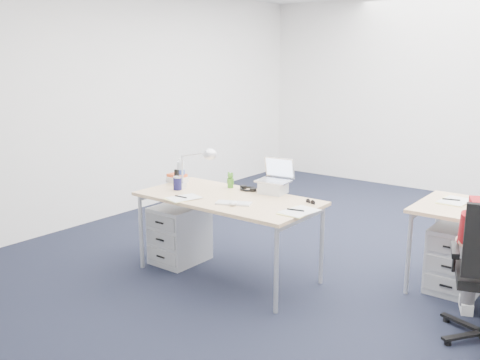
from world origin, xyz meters
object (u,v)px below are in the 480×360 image
at_px(silver_laptop, 273,177).
at_px(wireless_keyboard, 234,203).
at_px(can_koozie, 177,183).
at_px(water_bottle, 181,171).
at_px(computer_mouse, 234,203).
at_px(book_stack, 177,178).
at_px(bear_figurine, 230,180).
at_px(drawer_pedestal_far, 457,259).
at_px(drawer_pedestal_near, 180,234).
at_px(headphones, 248,188).
at_px(desk_lamp, 193,168).
at_px(sunglasses, 310,202).
at_px(desk_near, 228,202).
at_px(cordless_phone, 177,177).

height_order(silver_laptop, wireless_keyboard, silver_laptop).
height_order(can_koozie, water_bottle, water_bottle).
relative_size(computer_mouse, book_stack, 0.54).
relative_size(silver_laptop, bear_figurine, 2.05).
bearing_deg(drawer_pedestal_far, wireless_keyboard, -144.73).
bearing_deg(drawer_pedestal_near, headphones, 28.85).
height_order(bear_figurine, desk_lamp, desk_lamp).
distance_m(can_koozie, sunglasses, 1.26).
bearing_deg(desk_near, can_koozie, -171.57).
height_order(drawer_pedestal_near, bear_figurine, bear_figurine).
distance_m(desk_near, computer_mouse, 0.29).
bearing_deg(book_stack, headphones, 12.70).
height_order(computer_mouse, book_stack, book_stack).
height_order(headphones, sunglasses, headphones).
relative_size(desk_near, sunglasses, 15.36).
bearing_deg(drawer_pedestal_near, silver_laptop, 23.43).
relative_size(can_koozie, bear_figurine, 0.85).
distance_m(computer_mouse, cordless_phone, 0.91).
distance_m(water_bottle, book_stack, 0.09).
xyz_separation_m(silver_laptop, can_koozie, (-0.77, -0.43, -0.09)).
relative_size(drawer_pedestal_far, desk_lamp, 1.28).
bearing_deg(desk_near, headphones, 91.66).
height_order(headphones, bear_figurine, bear_figurine).
bearing_deg(water_bottle, desk_near, -12.36).
xyz_separation_m(book_stack, desk_lamp, (0.35, -0.16, 0.17)).
height_order(wireless_keyboard, computer_mouse, computer_mouse).
bearing_deg(wireless_keyboard, headphones, 89.12).
bearing_deg(wireless_keyboard, desk_near, 117.12).
xyz_separation_m(desk_near, sunglasses, (0.68, 0.25, 0.06)).
distance_m(water_bottle, cordless_phone, 0.12).
xyz_separation_m(desk_near, cordless_phone, (-0.67, 0.06, 0.12)).
distance_m(headphones, can_koozie, 0.65).
relative_size(wireless_keyboard, bear_figurine, 1.96).
bearing_deg(drawer_pedestal_far, desk_lamp, -155.78).
bearing_deg(bear_figurine, desk_near, -79.22).
bearing_deg(wireless_keyboard, drawer_pedestal_near, 145.92).
height_order(drawer_pedestal_far, can_koozie, can_koozie).
height_order(desk_near, silver_laptop, silver_laptop).
bearing_deg(can_koozie, wireless_keyboard, -5.70).
bearing_deg(silver_laptop, book_stack, -174.82).
xyz_separation_m(wireless_keyboard, bear_figurine, (-0.38, 0.43, 0.07)).
bearing_deg(headphones, desk_lamp, -128.13).
height_order(silver_laptop, cordless_phone, silver_laptop).
distance_m(computer_mouse, headphones, 0.54).
relative_size(desk_near, computer_mouse, 16.41).
height_order(drawer_pedestal_far, silver_laptop, silver_laptop).
bearing_deg(bear_figurine, can_koozie, -156.74).
height_order(desk_near, drawer_pedestal_far, desk_near).
xyz_separation_m(wireless_keyboard, computer_mouse, (0.03, -0.04, 0.01)).
bearing_deg(sunglasses, cordless_phone, -155.64).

